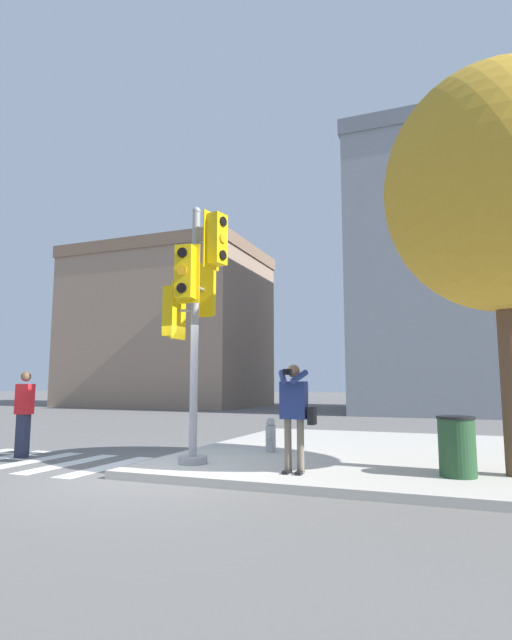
{
  "coord_description": "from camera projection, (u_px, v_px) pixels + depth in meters",
  "views": [
    {
      "loc": [
        4.6,
        -7.11,
        1.48
      ],
      "look_at": [
        1.71,
        0.33,
        2.5
      ],
      "focal_mm": 28.0,
      "sensor_mm": 36.0,
      "label": 1
    }
  ],
  "objects": [
    {
      "name": "ground_plane",
      "position": [
        150.0,
        476.0,
        8.04
      ],
      "size": [
        160.0,
        160.0,
        0.0
      ],
      "primitive_type": "plane",
      "color": "slate"
    },
    {
      "name": "sidewalk_corner",
      "position": [
        396.0,
        454.0,
        10.02
      ],
      "size": [
        8.0,
        8.0,
        0.13
      ],
      "color": "#BCB7AD",
      "rests_on": "ground_plane"
    },
    {
      "name": "traffic_signal_pole",
      "position": [
        195.0,
        300.0,
        8.81
      ],
      "size": [
        1.27,
        1.27,
        4.53
      ],
      "color": "#939399",
      "rests_on": "sidewalk_corner"
    },
    {
      "name": "person_photographer",
      "position": [
        295.0,
        408.0,
        7.65
      ],
      "size": [
        0.58,
        0.54,
        1.64
      ],
      "color": "black",
      "rests_on": "sidewalk_corner"
    },
    {
      "name": "pedestrian_distant",
      "position": [
        24.0,
        411.0,
        10.14
      ],
      "size": [
        0.34,
        0.2,
        1.72
      ],
      "color": "#282D42",
      "rests_on": "ground_plane"
    },
    {
      "name": "street_tree",
      "position": [
        500.0,
        190.0,
        7.87
      ],
      "size": [
        3.56,
        3.56,
        6.37
      ],
      "color": "brown",
      "rests_on": "sidewalk_corner"
    },
    {
      "name": "fire_hydrant",
      "position": [
        271.0,
        435.0,
        9.92
      ],
      "size": [
        0.2,
        0.26,
        0.67
      ],
      "color": "#99999E",
      "rests_on": "sidewalk_corner"
    },
    {
      "name": "trash_bin",
      "position": [
        457.0,
        446.0,
        7.31
      ],
      "size": [
        0.55,
        0.55,
        0.87
      ],
      "color": "#234728",
      "rests_on": "sidewalk_corner"
    },
    {
      "name": "building_left",
      "position": [
        169.0,
        328.0,
        34.52
      ],
      "size": [
        12.6,
        9.0,
        10.62
      ],
      "color": "gray",
      "rests_on": "ground_plane"
    },
    {
      "name": "building_right",
      "position": [
        486.0,
        277.0,
        26.83
      ],
      "size": [
        13.26,
        12.22,
        14.38
      ],
      "color": "gray",
      "rests_on": "ground_plane"
    }
  ]
}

